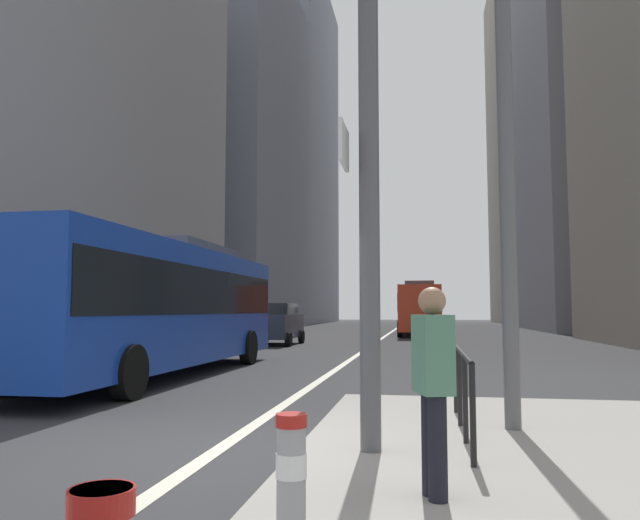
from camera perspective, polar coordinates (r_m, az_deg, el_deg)
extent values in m
plane|color=#303033|center=(26.86, 4.59, -8.15)|extent=(160.00, 160.00, 0.00)
cube|color=beige|center=(36.82, 5.96, -7.20)|extent=(0.20, 80.00, 0.01)
cube|color=slate|center=(57.93, -9.36, 10.02)|extent=(12.95, 20.77, 32.59)
cube|color=slate|center=(83.83, -3.44, 10.12)|extent=(11.58, 25.08, 46.17)
cube|color=gray|center=(64.00, 23.41, 20.65)|extent=(11.68, 25.93, 57.27)
cube|color=gray|center=(84.18, 19.59, 9.87)|extent=(10.68, 16.43, 44.88)
cube|color=#14389E|center=(15.44, -14.93, -4.14)|extent=(2.57, 11.65, 2.75)
cube|color=black|center=(15.44, -14.90, -2.87)|extent=(2.61, 11.42, 1.10)
cube|color=#4C4C51|center=(17.11, -12.37, 0.88)|extent=(1.77, 4.20, 0.30)
cylinder|color=black|center=(11.62, -17.42, -9.99)|extent=(0.31, 1.00, 1.00)
cylinder|color=black|center=(12.88, -27.07, -9.15)|extent=(0.31, 1.00, 1.00)
cylinder|color=black|center=(18.54, -6.71, -8.13)|extent=(0.31, 1.00, 1.00)
cylinder|color=black|center=(19.36, -13.59, -7.88)|extent=(0.31, 1.00, 1.00)
cylinder|color=black|center=(15.61, -22.71, -9.10)|extent=(0.23, 0.64, 0.64)
cube|color=red|center=(40.68, 9.31, -4.51)|extent=(2.56, 10.89, 2.75)
cube|color=black|center=(40.69, 9.30, -4.02)|extent=(2.59, 10.67, 1.10)
cube|color=#4C4C51|center=(39.09, 9.28, -2.26)|extent=(1.77, 3.93, 0.30)
cylinder|color=black|center=(44.19, 7.77, -6.13)|extent=(0.31, 1.00, 1.00)
cylinder|color=black|center=(44.19, 10.90, -6.09)|extent=(0.31, 1.00, 1.00)
cylinder|color=black|center=(37.24, 7.48, -6.40)|extent=(0.31, 1.00, 1.00)
cylinder|color=black|center=(37.24, 11.19, -6.35)|extent=(0.31, 1.00, 1.00)
cube|color=#232838|center=(28.86, -4.10, -6.19)|extent=(1.82, 4.12, 1.10)
cube|color=black|center=(29.00, -4.01, -4.58)|extent=(1.51, 2.23, 0.52)
cylinder|color=black|center=(27.31, -2.96, -7.43)|extent=(0.23, 0.64, 0.64)
cylinder|color=black|center=(27.78, -6.65, -7.36)|extent=(0.23, 0.64, 0.64)
cylinder|color=black|center=(30.04, -1.75, -7.19)|extent=(0.23, 0.64, 0.64)
cylinder|color=black|center=(30.46, -5.13, -7.14)|extent=(0.23, 0.64, 0.64)
cube|color=silver|center=(63.12, 10.44, -5.33)|extent=(1.88, 4.09, 1.10)
cube|color=black|center=(62.97, 10.43, -4.59)|extent=(1.55, 2.22, 0.52)
cylinder|color=black|center=(64.52, 9.65, -5.81)|extent=(0.24, 0.65, 0.64)
cylinder|color=black|center=(64.50, 11.28, -5.79)|extent=(0.24, 0.65, 0.64)
cylinder|color=black|center=(61.77, 9.59, -5.86)|extent=(0.24, 0.65, 0.64)
cylinder|color=black|center=(61.75, 11.29, -5.84)|extent=(0.24, 0.65, 0.64)
cylinder|color=#515156|center=(6.67, 4.61, 8.64)|extent=(0.22, 0.22, 6.00)
cube|color=white|center=(6.58, 2.25, 10.63)|extent=(0.04, 0.60, 0.44)
cylinder|color=#56565B|center=(8.40, 16.93, 13.09)|extent=(0.20, 0.20, 8.00)
cylinder|color=#B21E19|center=(2.03, -19.77, -20.53)|extent=(0.20, 0.20, 0.08)
cylinder|color=#99999E|center=(3.97, -2.71, -20.01)|extent=(0.18, 0.18, 0.82)
cylinder|color=white|center=(3.95, -2.70, -18.63)|extent=(0.19, 0.19, 0.15)
cylinder|color=#B21E19|center=(3.89, -2.69, -14.74)|extent=(0.20, 0.20, 0.08)
cylinder|color=black|center=(6.07, 14.11, -13.91)|extent=(0.06, 0.06, 0.95)
cylinder|color=black|center=(7.09, 13.44, -12.58)|extent=(0.06, 0.06, 0.95)
cylinder|color=black|center=(8.11, 12.95, -11.58)|extent=(0.06, 0.06, 0.95)
cylinder|color=black|center=(9.14, 12.57, -10.80)|extent=(0.06, 0.06, 0.95)
cylinder|color=black|center=(7.56, 13.11, -8.47)|extent=(0.06, 3.09, 0.06)
cylinder|color=black|center=(4.99, 10.94, -16.87)|extent=(0.15, 0.15, 0.80)
cylinder|color=black|center=(5.14, 10.34, -16.52)|extent=(0.15, 0.15, 0.80)
cube|color=#4C7F66|center=(4.97, 10.51, -8.63)|extent=(0.34, 0.43, 0.62)
sphere|color=#9E7556|center=(4.95, 10.43, -3.78)|extent=(0.22, 0.22, 0.22)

